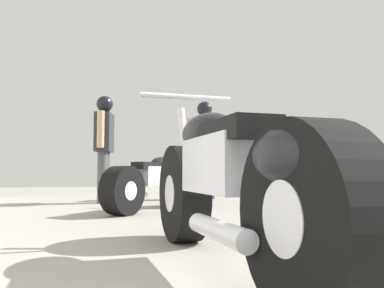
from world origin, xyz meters
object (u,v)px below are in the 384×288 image
(motorcycle_maroon_cruiser, at_px, (226,182))
(mechanic_in_blue, at_px, (104,138))
(motorcycle_black_naked, at_px, (153,183))
(mechanic_with_helmet, at_px, (205,140))

(motorcycle_maroon_cruiser, relative_size, mechanic_in_blue, 1.31)
(motorcycle_maroon_cruiser, xyz_separation_m, motorcycle_black_naked, (-0.08, 3.11, -0.10))
(motorcycle_maroon_cruiser, xyz_separation_m, mechanic_in_blue, (-0.74, 4.53, 0.60))
(motorcycle_black_naked, distance_m, mechanic_with_helmet, 2.44)
(mechanic_in_blue, bearing_deg, mechanic_with_helmet, 17.84)
(mechanic_in_blue, xyz_separation_m, mechanic_with_helmet, (1.83, 0.59, 0.05))
(motorcycle_black_naked, relative_size, mechanic_with_helmet, 0.87)
(motorcycle_maroon_cruiser, bearing_deg, motorcycle_black_naked, 91.46)
(mechanic_with_helmet, bearing_deg, motorcycle_maroon_cruiser, -102.04)
(mechanic_with_helmet, bearing_deg, mechanic_in_blue, -162.16)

